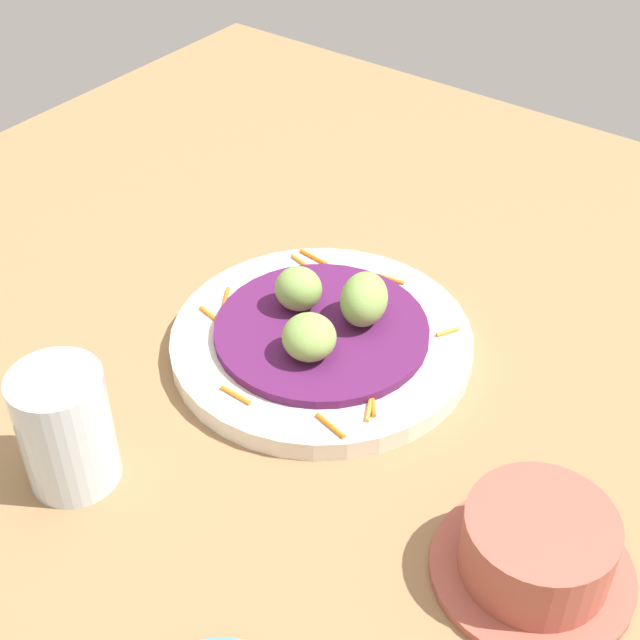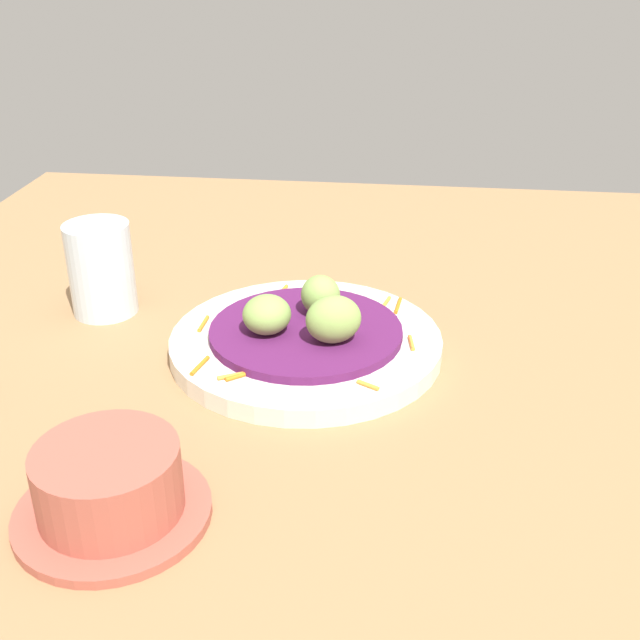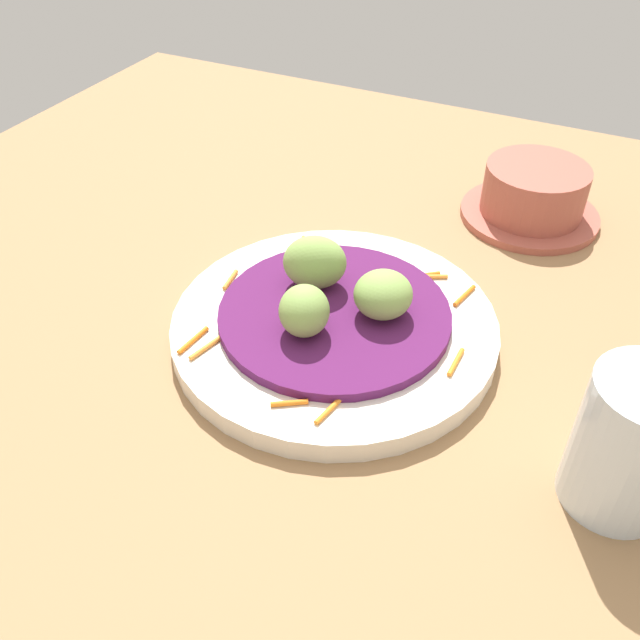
{
  "view_description": "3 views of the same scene",
  "coord_description": "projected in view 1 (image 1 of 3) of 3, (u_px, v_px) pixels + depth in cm",
  "views": [
    {
      "loc": [
        -51.95,
        -40.94,
        56.87
      ],
      "look_at": [
        -1.11,
        -3.27,
        5.5
      ],
      "focal_mm": 51.15,
      "sensor_mm": 36.0,
      "label": 1
    },
    {
      "loc": [
        8.83,
        -73.09,
        41.28
      ],
      "look_at": [
        0.21,
        -2.17,
        5.09
      ],
      "focal_mm": 44.36,
      "sensor_mm": 36.0,
      "label": 2
    },
    {
      "loc": [
        -19.28,
        37.03,
        40.89
      ],
      "look_at": [
        -0.69,
        -1.43,
        5.09
      ],
      "focal_mm": 38.6,
      "sensor_mm": 36.0,
      "label": 3
    }
  ],
  "objects": [
    {
      "name": "water_glass",
      "position": [
        65.0,
        429.0,
        0.69
      ],
      "size": [
        7.13,
        7.13,
        10.3
      ],
      "primitive_type": "cylinder",
      "color": "silver",
      "rests_on": "table_surface"
    },
    {
      "name": "guac_scoop_center",
      "position": [
        309.0,
        337.0,
        0.78
      ],
      "size": [
        6.74,
        6.75,
        3.88
      ],
      "primitive_type": "ellipsoid",
      "rotation": [
        0.0,
        0.0,
        0.84
      ],
      "color": "#84A851",
      "rests_on": "cabbage_bed"
    },
    {
      "name": "cabbage_bed",
      "position": [
        321.0,
        330.0,
        0.82
      ],
      "size": [
        19.46,
        19.46,
        0.88
      ],
      "primitive_type": "cylinder",
      "color": "#51194C",
      "rests_on": "main_plate"
    },
    {
      "name": "terracotta_bowl",
      "position": [
        536.0,
        550.0,
        0.63
      ],
      "size": [
        14.5,
        14.5,
        5.96
      ],
      "color": "#A85142",
      "rests_on": "table_surface"
    },
    {
      "name": "main_plate",
      "position": [
        321.0,
        342.0,
        0.83
      ],
      "size": [
        27.45,
        27.45,
        1.9
      ],
      "primitive_type": "cylinder",
      "color": "silver",
      "rests_on": "table_surface"
    },
    {
      "name": "guac_scoop_left",
      "position": [
        291.0,
        289.0,
        0.83
      ],
      "size": [
        5.38,
        5.56,
        4.16
      ],
      "primitive_type": "ellipsoid",
      "rotation": [
        0.0,
        0.0,
        3.53
      ],
      "color": "#84A851",
      "rests_on": "cabbage_bed"
    },
    {
      "name": "table_surface",
      "position": [
        299.0,
        338.0,
        0.87
      ],
      "size": [
        110.0,
        110.0,
        2.0
      ],
      "primitive_type": "cube",
      "color": "#936D47",
      "rests_on": "ground"
    },
    {
      "name": "guac_scoop_right",
      "position": [
        364.0,
        299.0,
        0.81
      ],
      "size": [
        6.58,
        5.89,
        4.72
      ],
      "primitive_type": "ellipsoid",
      "rotation": [
        0.0,
        0.0,
        0.37
      ],
      "color": "#84A851",
      "rests_on": "cabbage_bed"
    },
    {
      "name": "carrot_garnish",
      "position": [
        313.0,
        331.0,
        0.82
      ],
      "size": [
        22.06,
        21.24,
        0.4
      ],
      "color": "orange",
      "rests_on": "main_plate"
    }
  ]
}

